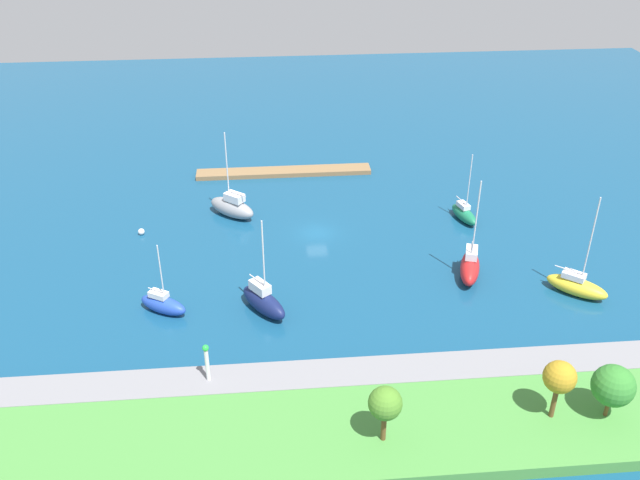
{
  "coord_description": "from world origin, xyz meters",
  "views": [
    {
      "loc": [
        5.98,
        71.46,
        40.78
      ],
      "look_at": [
        0.0,
        4.29,
        1.5
      ],
      "focal_mm": 38.23,
      "sensor_mm": 36.0,
      "label": 1
    }
  ],
  "objects_px": {
    "mooring_buoy_white": "(141,232)",
    "sailboat_red_outer_mooring": "(470,266)",
    "sailboat_gray_mid_basin": "(232,207)",
    "pier_dock": "(284,172)",
    "sailboat_navy_far_north": "(263,301)",
    "sailboat_blue_lone_north": "(163,304)",
    "sailboat_yellow_along_channel": "(577,286)",
    "park_tree_mideast": "(560,378)",
    "park_tree_west": "(385,404)",
    "harbor_beacon": "(207,360)",
    "park_tree_midwest": "(613,386)",
    "sailboat_green_near_pier": "(464,214)"
  },
  "relations": [
    {
      "from": "sailboat_gray_mid_basin",
      "to": "sailboat_green_near_pier",
      "type": "distance_m",
      "value": 29.08
    },
    {
      "from": "park_tree_midwest",
      "to": "sailboat_yellow_along_channel",
      "type": "relative_size",
      "value": 0.42
    },
    {
      "from": "sailboat_blue_lone_north",
      "to": "sailboat_yellow_along_channel",
      "type": "distance_m",
      "value": 42.58
    },
    {
      "from": "sailboat_gray_mid_basin",
      "to": "sailboat_blue_lone_north",
      "type": "bearing_deg",
      "value": 111.95
    },
    {
      "from": "park_tree_mideast",
      "to": "park_tree_west",
      "type": "xyz_separation_m",
      "value": [
        13.83,
        1.23,
        -0.37
      ]
    },
    {
      "from": "sailboat_gray_mid_basin",
      "to": "pier_dock",
      "type": "bearing_deg",
      "value": -80.0
    },
    {
      "from": "sailboat_blue_lone_north",
      "to": "mooring_buoy_white",
      "type": "height_order",
      "value": "sailboat_blue_lone_north"
    },
    {
      "from": "sailboat_red_outer_mooring",
      "to": "sailboat_gray_mid_basin",
      "type": "distance_m",
      "value": 30.67
    },
    {
      "from": "harbor_beacon",
      "to": "mooring_buoy_white",
      "type": "relative_size",
      "value": 4.82
    },
    {
      "from": "sailboat_yellow_along_channel",
      "to": "mooring_buoy_white",
      "type": "distance_m",
      "value": 49.89
    },
    {
      "from": "mooring_buoy_white",
      "to": "park_tree_midwest",
      "type": "bearing_deg",
      "value": 139.88
    },
    {
      "from": "park_tree_midwest",
      "to": "sailboat_navy_far_north",
      "type": "distance_m",
      "value": 32.66
    },
    {
      "from": "sailboat_gray_mid_basin",
      "to": "sailboat_red_outer_mooring",
      "type": "bearing_deg",
      "value": -172.4
    },
    {
      "from": "mooring_buoy_white",
      "to": "sailboat_red_outer_mooring",
      "type": "bearing_deg",
      "value": 161.08
    },
    {
      "from": "pier_dock",
      "to": "park_tree_mideast",
      "type": "relative_size",
      "value": 4.6
    },
    {
      "from": "park_tree_mideast",
      "to": "sailboat_yellow_along_channel",
      "type": "xyz_separation_m",
      "value": [
        -9.83,
        -17.93,
        -4.09
      ]
    },
    {
      "from": "sailboat_blue_lone_north",
      "to": "pier_dock",
      "type": "bearing_deg",
      "value": 97.59
    },
    {
      "from": "pier_dock",
      "to": "harbor_beacon",
      "type": "bearing_deg",
      "value": 79.33
    },
    {
      "from": "harbor_beacon",
      "to": "park_tree_west",
      "type": "bearing_deg",
      "value": 150.02
    },
    {
      "from": "sailboat_gray_mid_basin",
      "to": "park_tree_west",
      "type": "bearing_deg",
      "value": 147.29
    },
    {
      "from": "park_tree_mideast",
      "to": "sailboat_green_near_pier",
      "type": "xyz_separation_m",
      "value": [
        -2.57,
        -34.86,
        -4.22
      ]
    },
    {
      "from": "pier_dock",
      "to": "sailboat_red_outer_mooring",
      "type": "bearing_deg",
      "value": 123.48
    },
    {
      "from": "harbor_beacon",
      "to": "sailboat_yellow_along_channel",
      "type": "relative_size",
      "value": 0.33
    },
    {
      "from": "sailboat_red_outer_mooring",
      "to": "mooring_buoy_white",
      "type": "bearing_deg",
      "value": -91.27
    },
    {
      "from": "sailboat_navy_far_north",
      "to": "sailboat_gray_mid_basin",
      "type": "height_order",
      "value": "sailboat_gray_mid_basin"
    },
    {
      "from": "sailboat_blue_lone_north",
      "to": "sailboat_yellow_along_channel",
      "type": "height_order",
      "value": "sailboat_yellow_along_channel"
    },
    {
      "from": "sailboat_red_outer_mooring",
      "to": "sailboat_yellow_along_channel",
      "type": "bearing_deg",
      "value": 85.34
    },
    {
      "from": "park_tree_midwest",
      "to": "sailboat_gray_mid_basin",
      "type": "height_order",
      "value": "sailboat_gray_mid_basin"
    },
    {
      "from": "pier_dock",
      "to": "sailboat_yellow_along_channel",
      "type": "xyz_separation_m",
      "value": [
        -29.1,
        32.77,
        0.72
      ]
    },
    {
      "from": "sailboat_blue_lone_north",
      "to": "mooring_buoy_white",
      "type": "relative_size",
      "value": 10.19
    },
    {
      "from": "sailboat_green_near_pier",
      "to": "mooring_buoy_white",
      "type": "height_order",
      "value": "sailboat_green_near_pier"
    },
    {
      "from": "sailboat_gray_mid_basin",
      "to": "mooring_buoy_white",
      "type": "bearing_deg",
      "value": 59.03
    },
    {
      "from": "sailboat_navy_far_north",
      "to": "sailboat_blue_lone_north",
      "type": "xyz_separation_m",
      "value": [
        10.04,
        -0.8,
        -0.32
      ]
    },
    {
      "from": "park_tree_west",
      "to": "park_tree_midwest",
      "type": "xyz_separation_m",
      "value": [
        -18.22,
        -0.95,
        -0.55
      ]
    },
    {
      "from": "harbor_beacon",
      "to": "park_tree_mideast",
      "type": "bearing_deg",
      "value": 166.37
    },
    {
      "from": "sailboat_navy_far_north",
      "to": "sailboat_blue_lone_north",
      "type": "distance_m",
      "value": 10.07
    },
    {
      "from": "park_tree_midwest",
      "to": "sailboat_gray_mid_basin",
      "type": "relative_size",
      "value": 0.43
    },
    {
      "from": "sailboat_blue_lone_north",
      "to": "sailboat_yellow_along_channel",
      "type": "xyz_separation_m",
      "value": [
        -42.57,
        0.6,
        0.07
      ]
    },
    {
      "from": "park_tree_midwest",
      "to": "mooring_buoy_white",
      "type": "height_order",
      "value": "park_tree_midwest"
    },
    {
      "from": "park_tree_mideast",
      "to": "sailboat_gray_mid_basin",
      "type": "xyz_separation_m",
      "value": [
        26.28,
        -38.49,
        -3.81
      ]
    },
    {
      "from": "park_tree_mideast",
      "to": "mooring_buoy_white",
      "type": "height_order",
      "value": "park_tree_mideast"
    },
    {
      "from": "sailboat_red_outer_mooring",
      "to": "sailboat_navy_far_north",
      "type": "bearing_deg",
      "value": -61.26
    },
    {
      "from": "harbor_beacon",
      "to": "sailboat_gray_mid_basin",
      "type": "relative_size",
      "value": 0.33
    },
    {
      "from": "park_tree_midwest",
      "to": "sailboat_blue_lone_north",
      "type": "height_order",
      "value": "sailboat_blue_lone_north"
    },
    {
      "from": "harbor_beacon",
      "to": "park_tree_mideast",
      "type": "relative_size",
      "value": 0.69
    },
    {
      "from": "park_tree_west",
      "to": "sailboat_navy_far_north",
      "type": "relative_size",
      "value": 0.47
    },
    {
      "from": "sailboat_navy_far_north",
      "to": "sailboat_gray_mid_basin",
      "type": "xyz_separation_m",
      "value": [
        3.57,
        -20.77,
        0.02
      ]
    },
    {
      "from": "sailboat_blue_lone_north",
      "to": "sailboat_yellow_along_channel",
      "type": "relative_size",
      "value": 0.69
    },
    {
      "from": "harbor_beacon",
      "to": "sailboat_navy_far_north",
      "type": "relative_size",
      "value": 0.35
    },
    {
      "from": "harbor_beacon",
      "to": "mooring_buoy_white",
      "type": "distance_m",
      "value": 29.78
    }
  ]
}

